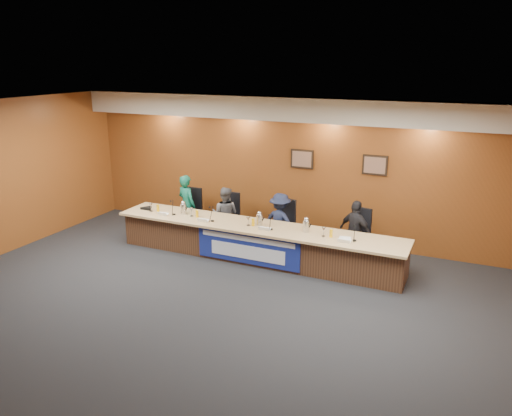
{
  "coord_description": "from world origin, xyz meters",
  "views": [
    {
      "loc": [
        3.96,
        -6.32,
        3.99
      ],
      "look_at": [
        -0.1,
        2.6,
        1.03
      ],
      "focal_mm": 35.0,
      "sensor_mm": 36.0,
      "label": 1
    }
  ],
  "objects_px": {
    "panelist_a": "(187,205)",
    "carafe_mid": "(259,220)",
    "panelist_d": "(355,232)",
    "office_chair_c": "(282,227)",
    "dais_body": "(256,243)",
    "office_chair_a": "(190,214)",
    "panelist_b": "(225,214)",
    "office_chair_d": "(356,238)",
    "carafe_left": "(183,209)",
    "banner": "(248,248)",
    "office_chair_b": "(227,220)",
    "carafe_right": "(306,226)",
    "panelist_c": "(280,222)",
    "speakerphone": "(147,208)"
  },
  "relations": [
    {
      "from": "banner",
      "to": "carafe_right",
      "type": "relative_size",
      "value": 9.44
    },
    {
      "from": "office_chair_b",
      "to": "office_chair_d",
      "type": "height_order",
      "value": "same"
    },
    {
      "from": "banner",
      "to": "carafe_right",
      "type": "xyz_separation_m",
      "value": [
        1.06,
        0.41,
        0.49
      ]
    },
    {
      "from": "office_chair_c",
      "to": "carafe_right",
      "type": "bearing_deg",
      "value": -34.36
    },
    {
      "from": "office_chair_a",
      "to": "carafe_right",
      "type": "xyz_separation_m",
      "value": [
        3.13,
        -0.78,
        0.39
      ]
    },
    {
      "from": "dais_body",
      "to": "panelist_a",
      "type": "height_order",
      "value": "panelist_a"
    },
    {
      "from": "panelist_d",
      "to": "office_chair_c",
      "type": "height_order",
      "value": "panelist_d"
    },
    {
      "from": "office_chair_a",
      "to": "office_chair_c",
      "type": "bearing_deg",
      "value": 1.09
    },
    {
      "from": "office_chair_d",
      "to": "dais_body",
      "type": "bearing_deg",
      "value": -145.86
    },
    {
      "from": "office_chair_d",
      "to": "carafe_left",
      "type": "distance_m",
      "value": 3.71
    },
    {
      "from": "dais_body",
      "to": "carafe_left",
      "type": "distance_m",
      "value": 1.8
    },
    {
      "from": "panelist_b",
      "to": "office_chair_d",
      "type": "distance_m",
      "value": 2.95
    },
    {
      "from": "office_chair_b",
      "to": "banner",
      "type": "bearing_deg",
      "value": -48.0
    },
    {
      "from": "panelist_c",
      "to": "carafe_left",
      "type": "relative_size",
      "value": 5.58
    },
    {
      "from": "office_chair_d",
      "to": "carafe_left",
      "type": "height_order",
      "value": "carafe_left"
    },
    {
      "from": "panelist_c",
      "to": "office_chair_a",
      "type": "xyz_separation_m",
      "value": [
        -2.32,
        0.1,
        -0.15
      ]
    },
    {
      "from": "panelist_a",
      "to": "speakerphone",
      "type": "relative_size",
      "value": 4.49
    },
    {
      "from": "office_chair_a",
      "to": "office_chair_d",
      "type": "relative_size",
      "value": 1.0
    },
    {
      "from": "banner",
      "to": "panelist_d",
      "type": "distance_m",
      "value": 2.19
    },
    {
      "from": "office_chair_c",
      "to": "office_chair_b",
      "type": "bearing_deg",
      "value": -170.43
    },
    {
      "from": "office_chair_b",
      "to": "carafe_mid",
      "type": "xyz_separation_m",
      "value": [
        1.14,
        -0.77,
        0.38
      ]
    },
    {
      "from": "office_chair_c",
      "to": "carafe_mid",
      "type": "xyz_separation_m",
      "value": [
        -0.18,
        -0.77,
        0.38
      ]
    },
    {
      "from": "dais_body",
      "to": "banner",
      "type": "distance_m",
      "value": 0.42
    },
    {
      "from": "dais_body",
      "to": "carafe_left",
      "type": "relative_size",
      "value": 26.51
    },
    {
      "from": "banner",
      "to": "office_chair_d",
      "type": "bearing_deg",
      "value": 32.39
    },
    {
      "from": "office_chair_d",
      "to": "carafe_right",
      "type": "relative_size",
      "value": 2.06
    },
    {
      "from": "dais_body",
      "to": "office_chair_a",
      "type": "xyz_separation_m",
      "value": [
        -2.07,
        0.77,
        0.13
      ]
    },
    {
      "from": "panelist_c",
      "to": "speakerphone",
      "type": "xyz_separation_m",
      "value": [
        -2.91,
        -0.71,
        0.14
      ]
    },
    {
      "from": "office_chair_a",
      "to": "carafe_left",
      "type": "height_order",
      "value": "carafe_left"
    },
    {
      "from": "panelist_a",
      "to": "carafe_mid",
      "type": "distance_m",
      "value": 2.25
    },
    {
      "from": "panelist_d",
      "to": "carafe_left",
      "type": "distance_m",
      "value": 3.67
    },
    {
      "from": "dais_body",
      "to": "office_chair_c",
      "type": "height_order",
      "value": "dais_body"
    },
    {
      "from": "office_chair_b",
      "to": "carafe_right",
      "type": "relative_size",
      "value": 2.06
    },
    {
      "from": "panelist_b",
      "to": "office_chair_c",
      "type": "height_order",
      "value": "panelist_b"
    },
    {
      "from": "panelist_b",
      "to": "office_chair_d",
      "type": "relative_size",
      "value": 2.62
    },
    {
      "from": "dais_body",
      "to": "carafe_mid",
      "type": "distance_m",
      "value": 0.51
    },
    {
      "from": "carafe_left",
      "to": "carafe_right",
      "type": "bearing_deg",
      "value": -0.13
    },
    {
      "from": "office_chair_c",
      "to": "speakerphone",
      "type": "height_order",
      "value": "speakerphone"
    },
    {
      "from": "panelist_c",
      "to": "office_chair_d",
      "type": "height_order",
      "value": "panelist_c"
    },
    {
      "from": "office_chair_a",
      "to": "carafe_mid",
      "type": "height_order",
      "value": "carafe_mid"
    },
    {
      "from": "office_chair_a",
      "to": "office_chair_d",
      "type": "bearing_deg",
      "value": 1.09
    },
    {
      "from": "office_chair_a",
      "to": "speakerphone",
      "type": "height_order",
      "value": "speakerphone"
    },
    {
      "from": "office_chair_b",
      "to": "panelist_a",
      "type": "bearing_deg",
      "value": -174.29
    },
    {
      "from": "panelist_d",
      "to": "office_chair_a",
      "type": "bearing_deg",
      "value": 22.98
    },
    {
      "from": "dais_body",
      "to": "panelist_c",
      "type": "bearing_deg",
      "value": 69.51
    },
    {
      "from": "panelist_a",
      "to": "office_chair_d",
      "type": "xyz_separation_m",
      "value": [
        3.94,
        0.1,
        -0.24
      ]
    },
    {
      "from": "carafe_mid",
      "to": "panelist_c",
      "type": "bearing_deg",
      "value": 74.68
    },
    {
      "from": "panelist_a",
      "to": "carafe_mid",
      "type": "height_order",
      "value": "panelist_a"
    },
    {
      "from": "panelist_a",
      "to": "office_chair_b",
      "type": "relative_size",
      "value": 2.99
    },
    {
      "from": "panelist_d",
      "to": "office_chair_b",
      "type": "relative_size",
      "value": 2.7
    }
  ]
}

